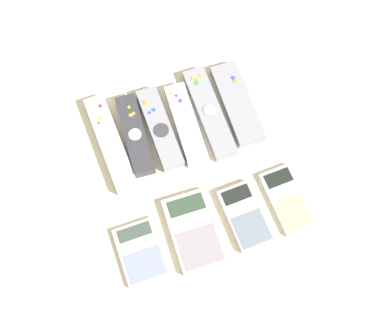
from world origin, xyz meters
name	(u,v)px	position (x,y,z in m)	size (l,w,h in m)	color
ground_plane	(197,182)	(0.00, 0.00, 0.00)	(3.00, 3.00, 0.00)	beige
remote_0	(111,143)	(-0.14, 0.13, 0.01)	(0.05, 0.22, 0.02)	white
remote_1	(135,135)	(-0.09, 0.13, 0.01)	(0.05, 0.18, 0.03)	#333338
remote_2	(160,128)	(-0.04, 0.13, 0.01)	(0.05, 0.18, 0.02)	gray
remote_3	(186,124)	(0.02, 0.12, 0.01)	(0.05, 0.18, 0.03)	silver
remote_4	(209,113)	(0.07, 0.13, 0.01)	(0.05, 0.21, 0.02)	gray
remote_5	(237,104)	(0.13, 0.13, 0.01)	(0.06, 0.19, 0.03)	gray
calculator_0	(141,252)	(-0.15, -0.10, 0.01)	(0.08, 0.12, 0.01)	silver
calculator_1	(194,231)	(-0.04, -0.09, 0.01)	(0.09, 0.15, 0.02)	silver
calculator_2	(245,216)	(0.06, -0.10, 0.01)	(0.08, 0.13, 0.02)	#B2B2B7
calculator_3	(288,199)	(0.16, -0.09, 0.01)	(0.07, 0.14, 0.01)	silver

